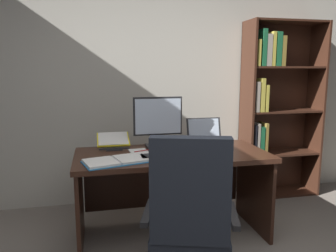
# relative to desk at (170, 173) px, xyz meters

# --- Properties ---
(wall_back) EXTENTS (5.32, 0.12, 2.82)m
(wall_back) POSITION_rel_desk_xyz_m (0.04, 0.89, 0.86)
(wall_back) COLOR beige
(wall_back) RESTS_ON ground
(desk) EXTENTS (1.62, 0.75, 0.75)m
(desk) POSITION_rel_desk_xyz_m (0.00, 0.00, 0.00)
(desk) COLOR #381E14
(desk) RESTS_ON ground
(bookshelf) EXTENTS (0.89, 0.34, 1.98)m
(bookshelf) POSITION_rel_desk_xyz_m (1.35, 0.65, 0.46)
(bookshelf) COLOR #381E14
(bookshelf) RESTS_ON ground
(office_chair) EXTENTS (0.70, 0.61, 1.07)m
(office_chair) POSITION_rel_desk_xyz_m (-0.06, -0.84, -0.10)
(office_chair) COLOR #232326
(office_chair) RESTS_ON ground
(monitor) EXTENTS (0.45, 0.16, 0.46)m
(monitor) POSITION_rel_desk_xyz_m (-0.07, 0.17, 0.44)
(monitor) COLOR #232326
(monitor) RESTS_ON desk
(laptop) EXTENTS (0.34, 0.30, 0.24)m
(laptop) POSITION_rel_desk_xyz_m (0.40, 0.17, 0.26)
(laptop) COLOR #232326
(laptop) RESTS_ON desk
(keyboard) EXTENTS (0.42, 0.15, 0.02)m
(keyboard) POSITION_rel_desk_xyz_m (-0.07, -0.22, 0.22)
(keyboard) COLOR #232326
(keyboard) RESTS_ON desk
(computer_mouse) EXTENTS (0.06, 0.10, 0.04)m
(computer_mouse) POSITION_rel_desk_xyz_m (0.23, -0.22, 0.23)
(computer_mouse) COLOR #232326
(computer_mouse) RESTS_ON desk
(reading_stand_with_book) EXTENTS (0.29, 0.28, 0.12)m
(reading_stand_with_book) POSITION_rel_desk_xyz_m (-0.47, 0.23, 0.27)
(reading_stand_with_book) COLOR #232326
(reading_stand_with_book) RESTS_ON desk
(open_binder) EXTENTS (0.54, 0.38, 0.02)m
(open_binder) POSITION_rel_desk_xyz_m (-0.48, -0.27, 0.22)
(open_binder) COLOR #2D84C6
(open_binder) RESTS_ON desk
(notepad) EXTENTS (0.17, 0.22, 0.01)m
(notepad) POSITION_rel_desk_xyz_m (-0.27, -0.01, 0.21)
(notepad) COLOR silver
(notepad) RESTS_ON desk
(pen) EXTENTS (0.13, 0.06, 0.01)m
(pen) POSITION_rel_desk_xyz_m (-0.25, -0.01, 0.22)
(pen) COLOR maroon
(pen) RESTS_ON notepad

